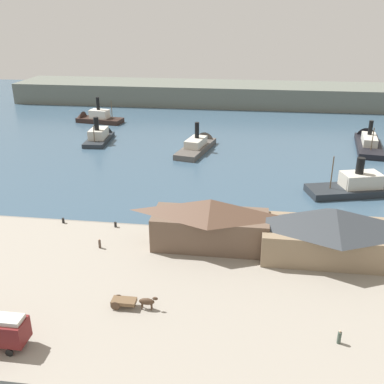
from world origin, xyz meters
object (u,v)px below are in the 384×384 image
(ferry_moored_east, at_px, (368,141))
(ferry_shed_central_terminal, at_px, (210,222))
(pedestrian_at_waters_edge, at_px, (339,337))
(ferry_approaching_east, at_px, (100,135))
(ferry_shed_customs_shed, at_px, (333,232))
(mooring_post_east, at_px, (115,225))
(pedestrian_walking_east, at_px, (100,244))
(ferry_near_quay, at_px, (95,118))
(ferry_moored_west, at_px, (374,186))
(horse_cart, at_px, (132,301))
(ferry_approaching_west, at_px, (199,144))
(mooring_post_center_west, at_px, (63,221))

(ferry_moored_east, bearing_deg, ferry_shed_central_terminal, -120.49)
(pedestrian_at_waters_edge, xyz_separation_m, ferry_approaching_east, (-54.97, 80.94, -0.65))
(ferry_shed_customs_shed, distance_m, mooring_post_east, 35.83)
(pedestrian_walking_east, bearing_deg, ferry_near_quay, 109.73)
(ferry_moored_west, bearing_deg, mooring_post_east, -152.65)
(ferry_shed_customs_shed, relative_size, ferry_moored_west, 0.87)
(ferry_moored_west, distance_m, ferry_moored_east, 36.85)
(mooring_post_east, bearing_deg, ferry_shed_customs_shed, -8.00)
(pedestrian_at_waters_edge, bearing_deg, ferry_shed_customs_shed, 84.37)
(ferry_moored_west, bearing_deg, horse_cart, -130.76)
(ferry_shed_central_terminal, height_order, ferry_approaching_west, ferry_shed_central_terminal)
(mooring_post_east, bearing_deg, ferry_moored_east, 47.97)
(pedestrian_walking_east, bearing_deg, pedestrian_at_waters_edge, -26.98)
(horse_cart, height_order, pedestrian_at_waters_edge, horse_cart)
(mooring_post_center_west, distance_m, ferry_moored_east, 89.22)
(ferry_approaching_west, bearing_deg, ferry_moored_west, -33.27)
(ferry_shed_central_terminal, distance_m, ferry_moored_west, 43.49)
(pedestrian_walking_east, relative_size, ferry_near_quay, 0.09)
(ferry_approaching_west, bearing_deg, pedestrian_walking_east, -98.31)
(ferry_moored_east, bearing_deg, mooring_post_center_west, -136.72)
(mooring_post_east, relative_size, ferry_near_quay, 0.05)
(mooring_post_east, xyz_separation_m, ferry_moored_west, (48.72, 25.20, -0.27))
(ferry_moored_east, bearing_deg, ferry_shed_customs_shed, -106.82)
(ferry_moored_east, bearing_deg, ferry_moored_west, -100.41)
(horse_cart, relative_size, mooring_post_center_west, 6.58)
(ferry_near_quay, bearing_deg, ferry_approaching_west, -33.59)
(pedestrian_at_waters_edge, distance_m, mooring_post_center_west, 49.58)
(ferry_shed_customs_shed, bearing_deg, mooring_post_center_west, 173.34)
(ferry_shed_central_terminal, relative_size, ferry_approaching_east, 1.13)
(mooring_post_east, bearing_deg, pedestrian_at_waters_edge, -36.29)
(ferry_moored_east, distance_m, ferry_approaching_west, 48.08)
(ferry_moored_west, height_order, ferry_near_quay, ferry_near_quay)
(ferry_shed_customs_shed, distance_m, ferry_near_quay, 105.93)
(pedestrian_at_waters_edge, distance_m, ferry_approaching_west, 80.25)
(ferry_shed_central_terminal, bearing_deg, ferry_approaching_west, 98.66)
(ferry_moored_west, bearing_deg, ferry_approaching_west, 146.73)
(ferry_moored_east, relative_size, ferry_approaching_east, 1.52)
(pedestrian_walking_east, bearing_deg, mooring_post_east, 87.41)
(pedestrian_walking_east, bearing_deg, ferry_moored_east, 51.00)
(horse_cart, bearing_deg, pedestrian_at_waters_edge, -7.18)
(horse_cart, xyz_separation_m, ferry_moored_east, (46.80, 82.83, -0.97))
(horse_cart, height_order, ferry_near_quay, ferry_near_quay)
(pedestrian_at_waters_edge, distance_m, ferry_approaching_east, 97.84)
(pedestrian_walking_east, distance_m, ferry_near_quay, 90.35)
(ferry_shed_central_terminal, xyz_separation_m, ferry_moored_west, (31.92, 29.28, -3.85))
(horse_cart, distance_m, ferry_near_quay, 106.64)
(horse_cart, height_order, ferry_moored_east, ferry_moored_east)
(mooring_post_center_west, height_order, ferry_moored_west, ferry_moored_west)
(ferry_near_quay, distance_m, ferry_approaching_west, 46.97)
(ferry_shed_central_terminal, distance_m, pedestrian_at_waters_edge, 26.50)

